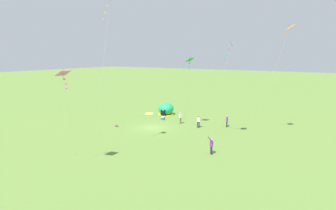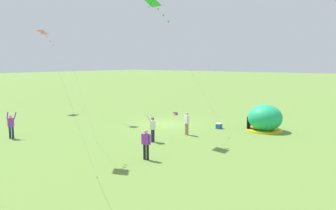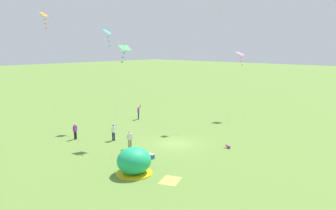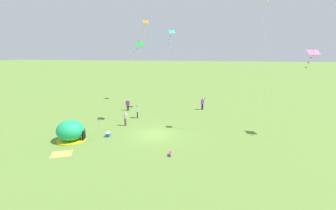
% 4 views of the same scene
% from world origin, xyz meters
% --- Properties ---
extents(ground_plane, '(300.00, 300.00, 0.00)m').
position_xyz_m(ground_plane, '(0.00, 0.00, 0.00)').
color(ground_plane, olive).
extents(popup_tent, '(2.81, 2.81, 2.10)m').
position_xyz_m(popup_tent, '(-8.08, -2.69, 1.00)').
color(popup_tent, '#1EAD6B').
rests_on(popup_tent, ground).
extents(picnic_blanket, '(2.07, 1.86, 0.01)m').
position_xyz_m(picnic_blanket, '(-7.23, -5.68, 0.01)').
color(picnic_blanket, gold).
rests_on(picnic_blanket, ground).
extents(cooler_box, '(0.39, 0.55, 0.44)m').
position_xyz_m(cooler_box, '(-4.79, -1.24, 0.22)').
color(cooler_box, '#2659B2').
rests_on(cooler_box, ground).
extents(toddler_crawling, '(0.29, 0.55, 0.32)m').
position_xyz_m(toddler_crawling, '(2.27, -4.63, 0.18)').
color(toddler_crawling, purple).
rests_on(toddler_crawling, ground).
extents(person_far_back, '(0.58, 0.32, 1.72)m').
position_xyz_m(person_far_back, '(-5.91, 8.96, 0.96)').
color(person_far_back, black).
rests_on(person_far_back, ground).
extents(person_arms_raised, '(0.71, 0.69, 1.89)m').
position_xyz_m(person_arms_raised, '(5.14, 11.09, 1.00)').
color(person_arms_raised, '#1E2347').
rests_on(person_arms_raised, ground).
extents(person_strolling, '(0.55, 0.37, 1.72)m').
position_xyz_m(person_strolling, '(-4.08, 2.38, 0.96)').
color(person_strolling, '#8C7251').
rests_on(person_strolling, ground).
extents(person_center_field, '(0.56, 0.69, 1.89)m').
position_xyz_m(person_center_field, '(-3.49, 5.60, 1.00)').
color(person_center_field, '#1E2347').
rests_on(person_center_field, ground).
extents(kite_green, '(5.14, 3.64, 9.99)m').
position_xyz_m(kite_green, '(-2.74, 4.45, 9.31)').
color(kite_green, silver).
rests_on(kite_green, ground).
extents(kite_pink, '(3.49, 3.37, 9.08)m').
position_xyz_m(kite_pink, '(15.43, 1.90, 8.46)').
color(kite_pink, silver).
rests_on(kite_pink, ground).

